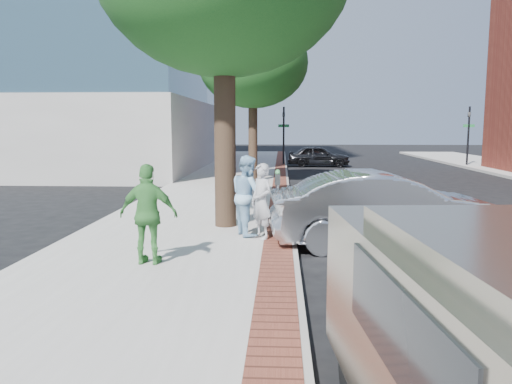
# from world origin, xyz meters

# --- Properties ---
(ground) EXTENTS (120.00, 120.00, 0.00)m
(ground) POSITION_xyz_m (0.00, 0.00, 0.00)
(ground) COLOR black
(ground) RESTS_ON ground
(sidewalk) EXTENTS (5.00, 60.00, 0.15)m
(sidewalk) POSITION_xyz_m (-1.50, 8.00, 0.07)
(sidewalk) COLOR #9E9991
(sidewalk) RESTS_ON ground
(brick_strip) EXTENTS (0.60, 60.00, 0.01)m
(brick_strip) POSITION_xyz_m (0.70, 8.00, 0.15)
(brick_strip) COLOR brown
(brick_strip) RESTS_ON sidewalk
(curb) EXTENTS (0.10, 60.00, 0.15)m
(curb) POSITION_xyz_m (1.05, 8.00, 0.07)
(curb) COLOR gray
(curb) RESTS_ON ground
(office_base) EXTENTS (18.20, 22.20, 4.00)m
(office_base) POSITION_xyz_m (-13.00, 22.00, 2.00)
(office_base) COLOR gray
(office_base) RESTS_ON ground
(signal_near) EXTENTS (0.70, 0.15, 3.80)m
(signal_near) POSITION_xyz_m (0.90, 22.00, 2.25)
(signal_near) COLOR black
(signal_near) RESTS_ON ground
(signal_far) EXTENTS (0.70, 0.15, 3.80)m
(signal_far) POSITION_xyz_m (12.50, 22.00, 2.25)
(signal_far) COLOR black
(signal_far) RESTS_ON ground
(tree_far) EXTENTS (4.80, 4.80, 7.14)m
(tree_far) POSITION_xyz_m (-0.50, 12.00, 5.30)
(tree_far) COLOR black
(tree_far) RESTS_ON sidewalk
(parking_meter) EXTENTS (0.12, 0.32, 1.47)m
(parking_meter) POSITION_xyz_m (0.68, 0.93, 1.21)
(parking_meter) COLOR gray
(parking_meter) RESTS_ON sidewalk
(person_gray) EXTENTS (0.69, 0.72, 1.65)m
(person_gray) POSITION_xyz_m (0.34, 0.51, 0.97)
(person_gray) COLOR #98999D
(person_gray) RESTS_ON sidewalk
(person_officer) EXTENTS (0.97, 1.07, 1.80)m
(person_officer) POSITION_xyz_m (0.02, 0.91, 1.05)
(person_officer) COLOR #8FBCDD
(person_officer) RESTS_ON sidewalk
(person_green) EXTENTS (1.08, 0.52, 1.79)m
(person_green) POSITION_xyz_m (-1.58, -1.58, 1.04)
(person_green) COLOR #418D40
(person_green) RESTS_ON sidewalk
(sedan_silver) EXTENTS (5.06, 2.11, 1.63)m
(sedan_silver) POSITION_xyz_m (3.01, 0.52, 0.81)
(sedan_silver) COLOR #BABDC2
(sedan_silver) RESTS_ON ground
(bg_car) EXTENTS (3.98, 1.70, 1.34)m
(bg_car) POSITION_xyz_m (3.15, 21.92, 0.67)
(bg_car) COLOR black
(bg_car) RESTS_ON ground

